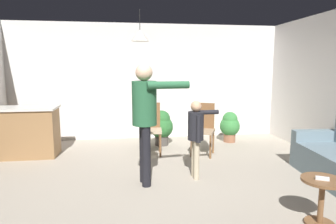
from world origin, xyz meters
name	(u,v)px	position (x,y,z in m)	size (l,w,h in m)	color
ground	(166,191)	(0.00, 0.00, 0.00)	(7.68, 7.68, 0.00)	#9E9384
wall_back	(147,82)	(0.00, 3.20, 1.35)	(6.40, 0.10, 2.70)	silver
kitchen_counter	(24,132)	(-2.45, 1.97, 0.48)	(1.26, 0.66, 0.95)	olive
side_table_by_couch	(322,196)	(1.52, -1.11, 0.33)	(0.44, 0.44, 0.52)	brown
person_adult	(145,111)	(-0.25, 0.30, 1.08)	(0.88, 0.50, 1.74)	black
person_child	(196,131)	(0.53, 0.42, 0.74)	(0.61, 0.37, 1.19)	tan
dining_chair_by_counter	(151,126)	(-0.05, 1.81, 0.55)	(0.45, 0.45, 1.00)	brown
dining_chair_near_wall	(204,127)	(0.97, 1.62, 0.55)	(0.56, 0.56, 1.00)	brown
potted_plant_corner	(230,125)	(1.82, 2.46, 0.38)	(0.45, 0.45, 0.69)	brown
potted_plant_by_wall	(162,126)	(0.24, 2.41, 0.42)	(0.50, 0.50, 0.77)	#4C4742
spare_remote_on_table	(322,178)	(1.50, -1.13, 0.54)	(0.04, 0.13, 0.04)	white
ceiling_light_pendant	(140,35)	(-0.25, 1.55, 2.25)	(0.32, 0.32, 0.55)	silver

